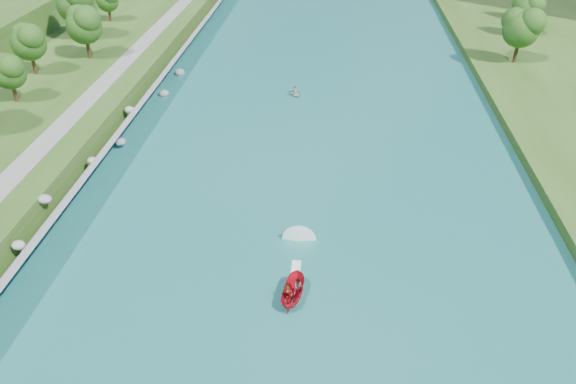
{
  "coord_description": "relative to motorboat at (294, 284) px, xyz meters",
  "views": [
    {
      "loc": [
        2.9,
        -35.89,
        35.52
      ],
      "look_at": [
        -1.57,
        16.27,
        2.5
      ],
      "focal_mm": 35.0,
      "sensor_mm": 36.0,
      "label": 1
    }
  ],
  "objects": [
    {
      "name": "riverside_path",
      "position": [
        -32.57,
        16.91,
        2.66
      ],
      "size": [
        3.0,
        200.0,
        0.1
      ],
      "primitive_type": "cube",
      "color": "gray",
      "rests_on": "berm_west"
    },
    {
      "name": "ground",
      "position": [
        -0.07,
        -3.09,
        -0.89
      ],
      "size": [
        260.0,
        260.0,
        0.0
      ],
      "primitive_type": "plane",
      "color": "#2D5119",
      "rests_on": "ground"
    },
    {
      "name": "motorboat",
      "position": [
        0.0,
        0.0,
        0.0
      ],
      "size": [
        3.6,
        19.23,
        2.07
      ],
      "rotation": [
        0.0,
        0.0,
        2.99
      ],
      "color": "red",
      "rests_on": "river_water"
    },
    {
      "name": "riprap_bank",
      "position": [
        -25.9,
        16.15,
        0.9
      ],
      "size": [
        4.67,
        236.0,
        4.46
      ],
      "color": "slate",
      "rests_on": "ground"
    },
    {
      "name": "river_water",
      "position": [
        -0.07,
        16.91,
        -0.84
      ],
      "size": [
        55.0,
        240.0,
        0.1
      ],
      "primitive_type": "cube",
      "color": "#196061",
      "rests_on": "ground"
    },
    {
      "name": "raft",
      "position": [
        -3.4,
        46.72,
        -0.43
      ],
      "size": [
        3.36,
        3.81,
        1.51
      ],
      "rotation": [
        0.0,
        0.0,
        0.43
      ],
      "color": "#9C9EA4",
      "rests_on": "river_water"
    }
  ]
}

